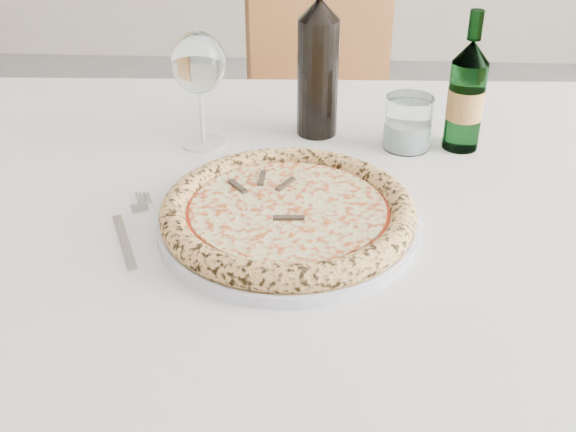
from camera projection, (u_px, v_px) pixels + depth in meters
name	position (u px, v px, depth m)	size (l,w,h in m)	color
dining_table	(292.00, 239.00, 1.08)	(1.58, 0.96, 0.76)	brown
chair_far	(331.00, 117.00, 1.83)	(0.49, 0.49, 0.93)	brown
plate	(288.00, 223.00, 0.95)	(0.34, 0.34, 0.02)	white
pizza	(288.00, 212.00, 0.94)	(0.33, 0.33, 0.03)	tan
fork	(130.00, 230.00, 0.95)	(0.06, 0.18, 0.00)	#B0B0B0
wine_glass	(198.00, 65.00, 1.11)	(0.08, 0.08, 0.19)	silver
tumbler	(408.00, 126.00, 1.15)	(0.08, 0.08, 0.08)	white
beer_bottle	(466.00, 95.00, 1.12)	(0.06, 0.06, 0.22)	#356A3E
wine_bottle	(318.00, 66.00, 1.15)	(0.07, 0.07, 0.27)	black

